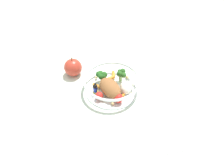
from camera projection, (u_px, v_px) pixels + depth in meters
The scene contains 4 objects.
ground_plane at pixel (110, 91), 0.81m from camera, with size 2.40×2.40×0.00m, color silver.
food_container at pixel (113, 85), 0.79m from camera, with size 0.20×0.20×0.06m.
loose_apple at pixel (73, 67), 0.85m from camera, with size 0.07×0.07×0.08m.
folded_napkin at pixel (162, 132), 0.68m from camera, with size 0.11×0.14×0.01m, color white.
Camera 1 is at (-0.31, -0.46, 0.58)m, focal length 35.99 mm.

